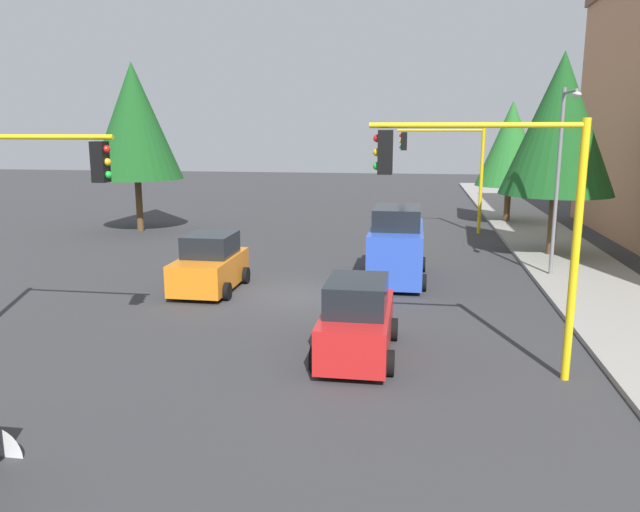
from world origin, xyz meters
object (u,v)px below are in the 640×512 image
traffic_signal_near_left (493,198)px  tree_opposite_side (134,121)px  street_lamp_curbside (561,163)px  car_orange (210,265)px  tree_roadside_mid (560,124)px  traffic_signal_far_left (448,159)px  traffic_signal_near_right (15,197)px  car_red (357,321)px  delivery_van_blue (396,246)px  tree_roadside_far (511,144)px

traffic_signal_near_left → tree_opposite_side: bearing=-137.1°
street_lamp_curbside → car_orange: 13.06m
traffic_signal_near_left → tree_opposite_side: (-18.00, -16.71, 1.89)m
tree_roadside_mid → tree_opposite_side: 21.38m
street_lamp_curbside → tree_opposite_side: tree_opposite_side is taller
traffic_signal_far_left → traffic_signal_near_right: (20.00, -11.36, -0.10)m
traffic_signal_far_left → tree_opposite_side: size_ratio=0.62×
traffic_signal_far_left → traffic_signal_near_left: size_ratio=0.98×
traffic_signal_near_left → car_red: 4.43m
tree_roadside_mid → delivery_van_blue: 9.53m
tree_roadside_mid → car_orange: (7.70, -12.96, -4.85)m
traffic_signal_far_left → car_red: (19.23, -2.98, -3.10)m
traffic_signal_far_left → delivery_van_blue: bearing=-11.5°
street_lamp_curbside → tree_opposite_side: size_ratio=0.77×
car_orange → delivery_van_blue: bearing=111.1°
tree_roadside_far → delivery_van_blue: 16.77m
tree_opposite_side → car_red: size_ratio=2.31×
traffic_signal_near_right → car_red: bearing=95.3°
traffic_signal_near_left → delivery_van_blue: size_ratio=1.20×
tree_roadside_mid → car_orange: bearing=-59.3°
street_lamp_curbside → tree_roadside_far: bearing=178.8°
traffic_signal_far_left → traffic_signal_near_left: bearing=0.1°
traffic_signal_far_left → tree_roadside_mid: 7.59m
car_orange → tree_roadside_far: bearing=144.9°
traffic_signal_near_left → car_red: (-0.77, -2.99, -3.18)m
street_lamp_curbside → delivery_van_blue: size_ratio=1.46×
traffic_signal_far_left → tree_roadside_far: 5.57m
street_lamp_curbside → car_orange: bearing=-74.8°
tree_roadside_mid → delivery_van_blue: tree_roadside_mid is taller
street_lamp_curbside → tree_roadside_mid: bearing=169.7°
traffic_signal_far_left → car_orange: 16.49m
traffic_signal_near_left → traffic_signal_far_left: bearing=-179.9°
tree_roadside_far → car_orange: tree_roadside_far is taller
traffic_signal_far_left → traffic_signal_near_left: traffic_signal_near_left is taller
traffic_signal_near_left → tree_roadside_mid: 14.74m
traffic_signal_far_left → traffic_signal_near_right: 23.00m
traffic_signal_near_right → traffic_signal_far_left: bearing=150.4°
delivery_van_blue → car_orange: size_ratio=1.30×
street_lamp_curbside → tree_roadside_mid: (-4.39, 0.80, 1.40)m
car_red → tree_roadside_far: bearing=163.7°
traffic_signal_near_left → street_lamp_curbside: size_ratio=0.82×
tree_roadside_far → car_red: (23.23, -6.78, -3.81)m
traffic_signal_far_left → tree_roadside_mid: tree_roadside_mid is taller
street_lamp_curbside → tree_opposite_side: bearing=-112.6°
traffic_signal_near_right → street_lamp_curbside: size_ratio=0.79×
tree_roadside_mid → delivery_van_blue: bearing=-51.5°
traffic_signal_near_right → tree_roadside_mid: size_ratio=0.63×
delivery_van_blue → traffic_signal_near_right: bearing=-46.0°
traffic_signal_near_left → car_orange: 11.17m
tree_roadside_far → delivery_van_blue: (15.25, -6.09, -3.42)m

